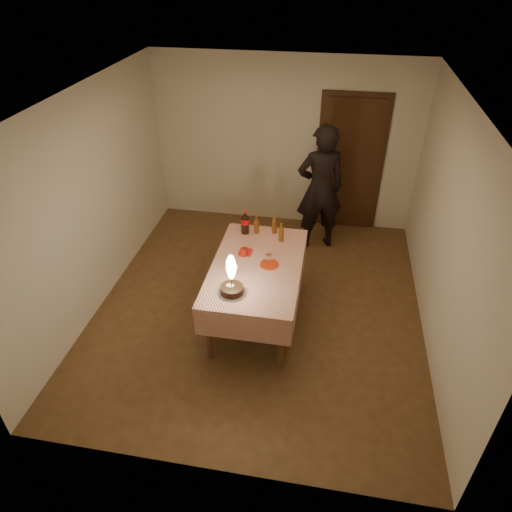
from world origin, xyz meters
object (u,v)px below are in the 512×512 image
(amber_bottle_right, at_px, (281,233))
(photographer, at_px, (320,189))
(birthday_cake, at_px, (232,282))
(clear_cup, at_px, (269,258))
(amber_bottle_mid, at_px, (274,225))
(amber_bottle_left, at_px, (256,225))
(red_cup, at_px, (244,252))
(cola_bottle, at_px, (245,222))
(red_plate, at_px, (270,264))
(dining_table, at_px, (257,272))

(amber_bottle_right, bearing_deg, photographer, 72.25)
(birthday_cake, height_order, clear_cup, birthday_cake)
(birthday_cake, distance_m, amber_bottle_mid, 1.29)
(clear_cup, height_order, photographer, photographer)
(amber_bottle_left, xyz_separation_m, amber_bottle_mid, (0.22, 0.05, 0.00))
(amber_bottle_left, relative_size, amber_bottle_mid, 1.00)
(clear_cup, distance_m, amber_bottle_right, 0.46)
(red_cup, distance_m, cola_bottle, 0.52)
(red_cup, height_order, amber_bottle_right, amber_bottle_right)
(red_cup, xyz_separation_m, clear_cup, (0.30, -0.06, -0.01))
(red_plate, distance_m, cola_bottle, 0.77)
(red_cup, xyz_separation_m, amber_bottle_mid, (0.27, 0.57, 0.07))
(amber_bottle_left, bearing_deg, cola_bottle, -171.44)
(clear_cup, bearing_deg, cola_bottle, 124.82)
(red_plate, relative_size, amber_bottle_right, 0.86)
(clear_cup, distance_m, cola_bottle, 0.69)
(dining_table, relative_size, clear_cup, 19.11)
(amber_bottle_mid, bearing_deg, birthday_cake, -101.89)
(birthday_cake, relative_size, amber_bottle_right, 1.86)
(amber_bottle_left, relative_size, amber_bottle_right, 1.00)
(clear_cup, bearing_deg, red_plate, -75.96)
(cola_bottle, bearing_deg, amber_bottle_right, -13.24)
(dining_table, xyz_separation_m, amber_bottle_right, (0.21, 0.55, 0.22))
(photographer, bearing_deg, cola_bottle, -127.62)
(dining_table, distance_m, birthday_cake, 0.61)
(red_cup, height_order, cola_bottle, cola_bottle)
(red_cup, xyz_separation_m, amber_bottle_left, (0.05, 0.52, 0.07))
(cola_bottle, bearing_deg, dining_table, -68.16)
(dining_table, bearing_deg, photographer, 71.36)
(amber_bottle_right, distance_m, amber_bottle_mid, 0.21)
(dining_table, distance_m, clear_cup, 0.22)
(amber_bottle_mid, bearing_deg, red_plate, -86.17)
(cola_bottle, height_order, amber_bottle_mid, cola_bottle)
(amber_bottle_right, relative_size, photographer, 0.14)
(red_plate, xyz_separation_m, red_cup, (-0.32, 0.13, 0.05))
(clear_cup, bearing_deg, red_cup, 168.41)
(amber_bottle_mid, bearing_deg, red_cup, -115.83)
(dining_table, height_order, amber_bottle_mid, amber_bottle_mid)
(clear_cup, relative_size, amber_bottle_right, 0.35)
(red_plate, xyz_separation_m, photographer, (0.46, 1.75, 0.14))
(red_plate, bearing_deg, dining_table, -168.89)
(amber_bottle_left, xyz_separation_m, amber_bottle_right, (0.33, -0.13, 0.00))
(clear_cup, xyz_separation_m, photographer, (0.48, 1.68, 0.10))
(dining_table, xyz_separation_m, birthday_cake, (-0.17, -0.53, 0.24))
(photographer, bearing_deg, clear_cup, -105.80)
(amber_bottle_right, bearing_deg, cola_bottle, 166.76)
(cola_bottle, relative_size, photographer, 0.17)
(red_plate, bearing_deg, clear_cup, 104.04)
(dining_table, xyz_separation_m, cola_bottle, (-0.26, 0.66, 0.26))
(dining_table, bearing_deg, red_plate, 11.11)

